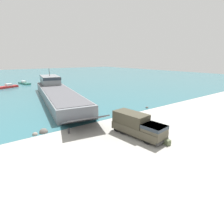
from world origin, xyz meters
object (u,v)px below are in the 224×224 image
(landing_craft, at_px, (56,91))
(mooring_bollard, at_px, (69,130))
(soldier_on_ramp, at_px, (158,128))
(moored_boat_a, at_px, (24,83))
(moored_boat_b, at_px, (8,87))
(cargo_crate, at_px, (167,142))
(military_truck, at_px, (137,125))

(landing_craft, xyz_separation_m, mooring_bollard, (-6.93, -24.98, -1.38))
(soldier_on_ramp, bearing_deg, landing_craft, -168.62)
(mooring_bollard, bearing_deg, landing_craft, 74.49)
(moored_boat_a, distance_m, moored_boat_b, 10.27)
(mooring_bollard, distance_m, cargo_crate, 13.82)
(mooring_bollard, xyz_separation_m, cargo_crate, (8.78, -10.68, -0.16))
(soldier_on_ramp, height_order, moored_boat_b, soldier_on_ramp)
(moored_boat_a, bearing_deg, soldier_on_ramp, 80.19)
(soldier_on_ramp, height_order, moored_boat_a, soldier_on_ramp)
(landing_craft, height_order, soldier_on_ramp, landing_craft)
(moored_boat_a, bearing_deg, landing_craft, 78.75)
(landing_craft, height_order, mooring_bollard, landing_craft)
(moored_boat_b, height_order, cargo_crate, moored_boat_b)
(landing_craft, height_order, cargo_crate, landing_craft)
(landing_craft, relative_size, cargo_crate, 55.42)
(military_truck, relative_size, soldier_on_ramp, 4.64)
(moored_boat_b, bearing_deg, mooring_bollard, 158.31)
(military_truck, relative_size, cargo_crate, 10.39)
(soldier_on_ramp, xyz_separation_m, moored_boat_b, (-12.15, 61.01, -0.54))
(moored_boat_b, relative_size, mooring_bollard, 8.02)
(moored_boat_a, xyz_separation_m, mooring_bollard, (-5.15, -60.66, 0.05))
(soldier_on_ramp, distance_m, moored_boat_b, 62.21)
(military_truck, bearing_deg, mooring_bollard, -137.15)
(landing_craft, relative_size, moored_boat_a, 5.67)
(moored_boat_a, relative_size, cargo_crate, 9.78)
(military_truck, height_order, cargo_crate, military_truck)
(soldier_on_ramp, distance_m, cargo_crate, 3.27)
(moored_boat_a, height_order, mooring_bollard, moored_boat_a)
(moored_boat_a, relative_size, moored_boat_b, 1.07)
(landing_craft, relative_size, soldier_on_ramp, 24.73)
(military_truck, distance_m, moored_boat_a, 67.10)
(landing_craft, bearing_deg, moored_boat_b, 116.93)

